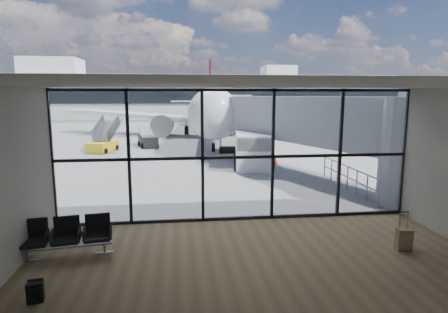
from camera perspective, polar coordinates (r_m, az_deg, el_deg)
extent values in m
plane|color=slate|center=(52.51, -4.78, 4.62)|extent=(220.00, 220.00, 0.00)
cube|color=brown|center=(9.54, 6.01, -17.28)|extent=(12.00, 8.00, 0.01)
cube|color=silver|center=(8.54, 6.53, 10.81)|extent=(12.00, 8.00, 0.02)
cube|color=#B3B3AE|center=(5.15, 16.75, -14.19)|extent=(12.00, 0.02, 4.50)
cube|color=white|center=(12.62, 2.14, 0.11)|extent=(12.00, 0.04, 4.50)
cube|color=black|center=(13.15, 2.08, -9.35)|extent=(12.00, 0.12, 0.10)
cube|color=black|center=(12.63, 2.14, -0.12)|extent=(12.00, 0.12, 0.10)
cube|color=black|center=(12.46, 2.20, 10.10)|extent=(12.00, 0.12, 0.10)
cube|color=black|center=(13.10, -24.75, -0.41)|extent=(0.10, 0.12, 4.50)
cube|color=black|center=(12.57, -14.29, -0.21)|extent=(0.10, 0.12, 4.50)
cube|color=black|center=(12.49, -3.30, 0.00)|extent=(0.10, 0.12, 4.50)
cube|color=black|center=(12.86, 7.42, 0.21)|extent=(0.10, 0.12, 4.50)
cube|color=black|center=(13.66, 17.23, 0.40)|extent=(0.10, 0.12, 4.50)
cube|color=black|center=(14.80, 25.74, 0.55)|extent=(0.10, 0.12, 4.50)
cylinder|color=#989A9D|center=(16.30, 27.38, 0.62)|extent=(2.80, 2.80, 4.20)
cube|color=#989A9D|center=(21.36, 10.91, 5.74)|extent=(7.45, 14.81, 2.40)
cube|color=#989A9D|center=(27.61, 1.14, 6.68)|extent=(2.60, 2.20, 2.60)
cylinder|color=gray|center=(27.68, -0.52, 2.32)|extent=(0.20, 0.20, 1.80)
cylinder|color=gray|center=(27.90, 2.75, 2.37)|extent=(0.20, 0.20, 1.80)
cylinder|color=black|center=(27.87, 1.12, 1.02)|extent=(1.80, 0.56, 0.56)
cylinder|color=gray|center=(15.58, 22.48, -5.21)|extent=(0.06, 0.06, 1.10)
cylinder|color=gray|center=(16.35, 20.94, -4.46)|extent=(0.06, 0.06, 1.10)
cylinder|color=gray|center=(17.12, 19.54, -3.77)|extent=(0.06, 0.06, 1.10)
cylinder|color=gray|center=(17.91, 18.27, -3.14)|extent=(0.06, 0.06, 1.10)
cylinder|color=gray|center=(18.71, 17.11, -2.57)|extent=(0.06, 0.06, 1.10)
cylinder|color=gray|center=(19.52, 16.04, -2.03)|extent=(0.06, 0.06, 1.10)
cylinder|color=gray|center=(20.34, 15.06, -1.55)|extent=(0.06, 0.06, 1.10)
cylinder|color=gray|center=(17.81, 18.36, -1.48)|extent=(0.06, 5.40, 0.06)
cylinder|color=gray|center=(17.90, 18.28, -2.99)|extent=(0.06, 5.40, 0.06)
cube|color=beige|center=(74.33, -5.49, 9.06)|extent=(80.00, 12.00, 8.00)
cube|color=black|center=(68.23, -5.35, 9.05)|extent=(80.00, 0.20, 2.40)
cube|color=beige|center=(77.97, -24.71, 12.33)|extent=(10.00, 8.00, 3.00)
cube|color=beige|center=(77.09, 8.30, 12.74)|extent=(6.00, 6.00, 2.00)
cylinder|color=#382619|center=(92.12, -30.84, 6.31)|extent=(0.50, 0.50, 3.06)
cylinder|color=#382619|center=(89.87, -27.33, 6.65)|extent=(0.50, 0.50, 3.42)
sphere|color=black|center=(89.85, -27.53, 9.31)|extent=(6.27, 6.27, 6.27)
cylinder|color=#382619|center=(87.99, -23.63, 6.64)|extent=(0.50, 0.50, 2.70)
sphere|color=black|center=(87.94, -23.77, 8.78)|extent=(4.95, 4.95, 4.95)
cylinder|color=#382619|center=(86.47, -19.80, 6.95)|extent=(0.50, 0.50, 3.06)
sphere|color=black|center=(86.43, -19.94, 9.43)|extent=(5.61, 5.61, 5.61)
cylinder|color=#382619|center=(85.34, -15.85, 7.25)|extent=(0.50, 0.50, 3.42)
sphere|color=black|center=(85.32, -15.97, 10.05)|extent=(6.27, 6.27, 6.27)
cube|color=gray|center=(11.08, -22.85, -12.62)|extent=(2.33, 0.42, 0.04)
cube|color=black|center=(11.15, -27.08, -11.66)|extent=(0.74, 0.71, 0.09)
cube|color=black|center=(11.34, -26.87, -9.83)|extent=(0.66, 0.17, 0.59)
cube|color=black|center=(11.01, -22.92, -11.64)|extent=(0.74, 0.71, 0.09)
cube|color=black|center=(11.20, -22.81, -9.77)|extent=(0.66, 0.17, 0.59)
cube|color=black|center=(10.92, -18.68, -11.55)|extent=(0.74, 0.71, 0.09)
cube|color=black|center=(11.11, -18.67, -9.67)|extent=(0.66, 0.17, 0.59)
cylinder|color=gray|center=(11.31, -27.76, -13.26)|extent=(0.06, 0.06, 0.27)
cylinder|color=gray|center=(11.03, -17.74, -13.16)|extent=(0.06, 0.06, 0.27)
cube|color=black|center=(9.16, -26.82, -18.00)|extent=(0.34, 0.24, 0.44)
cube|color=black|center=(9.05, -26.97, -18.34)|extent=(0.26, 0.09, 0.30)
cylinder|color=black|center=(9.15, -26.79, -16.51)|extent=(0.30, 0.12, 0.08)
cube|color=olive|center=(11.71, 25.74, -11.33)|extent=(0.42, 0.28, 0.60)
cube|color=olive|center=(11.60, 26.05, -11.55)|extent=(0.34, 0.07, 0.45)
cylinder|color=gray|center=(11.59, 25.17, -8.81)|extent=(0.03, 0.03, 0.50)
cylinder|color=gray|center=(11.69, 26.16, -8.73)|extent=(0.03, 0.03, 0.50)
cube|color=black|center=(11.57, 25.75, -7.61)|extent=(0.27, 0.06, 0.02)
cylinder|color=black|center=(11.85, 24.90, -12.52)|extent=(0.04, 0.07, 0.07)
cylinder|color=black|center=(11.95, 25.88, -12.41)|extent=(0.04, 0.07, 0.07)
cylinder|color=white|center=(41.17, -1.95, 7.49)|extent=(5.91, 29.81, 3.65)
sphere|color=white|center=(26.37, -1.59, 6.47)|extent=(3.65, 3.65, 3.65)
cone|color=white|center=(58.43, -2.13, 8.32)|extent=(4.10, 6.19, 3.65)
cube|color=black|center=(26.95, -1.62, 7.58)|extent=(2.26, 1.35, 0.49)
cube|color=white|center=(42.93, -13.29, 6.20)|extent=(14.97, 8.74, 1.17)
cylinder|color=black|center=(40.55, -9.21, 4.76)|extent=(2.32, 3.51, 2.07)
cube|color=white|center=(58.00, -5.29, 8.37)|extent=(5.71, 3.24, 0.18)
cube|color=white|center=(43.10, 9.34, 6.34)|extent=(15.18, 6.75, 1.17)
cylinder|color=black|center=(40.67, 5.36, 4.85)|extent=(2.32, 3.51, 2.07)
cube|color=white|center=(58.05, 1.02, 8.41)|extent=(5.62, 2.48, 0.18)
cube|color=#4E0B18|center=(58.47, -2.15, 11.51)|extent=(0.58, 3.76, 5.92)
cylinder|color=gray|center=(28.54, -1.64, 2.11)|extent=(0.20, 0.20, 1.38)
cylinder|color=black|center=(28.59, -1.64, 1.42)|extent=(0.30, 0.71, 0.69)
cylinder|color=black|center=(41.88, -5.73, 4.03)|extent=(0.52, 0.98, 0.95)
cylinder|color=black|center=(41.94, 1.85, 4.08)|extent=(0.52, 0.98, 0.95)
cube|color=white|center=(22.88, 4.38, 1.13)|extent=(2.70, 4.96, 2.05)
cube|color=black|center=(21.08, 4.65, 1.98)|extent=(2.10, 1.50, 0.72)
cylinder|color=black|center=(21.44, 1.84, -1.20)|extent=(0.36, 0.75, 0.72)
cylinder|color=black|center=(21.55, 7.30, -1.21)|extent=(0.36, 0.75, 0.72)
cylinder|color=black|center=(24.46, 1.78, 0.11)|extent=(0.36, 0.75, 0.72)
cylinder|color=black|center=(24.57, 6.56, 0.09)|extent=(0.36, 0.75, 0.72)
cube|color=black|center=(31.88, -11.50, 2.31)|extent=(1.85, 2.87, 0.88)
cube|color=black|center=(32.85, -11.85, 3.67)|extent=(1.57, 2.40, 0.91)
cylinder|color=black|center=(30.95, -12.33, 1.58)|extent=(0.28, 0.47, 0.44)
cylinder|color=black|center=(31.16, -10.09, 1.71)|extent=(0.28, 0.47, 0.44)
cylinder|color=black|center=(32.68, -12.81, 1.97)|extent=(0.28, 0.47, 0.44)
cylinder|color=black|center=(32.88, -10.68, 2.08)|extent=(0.28, 0.47, 0.44)
cube|color=gold|center=(30.09, -18.06, 1.49)|extent=(2.16, 2.89, 0.74)
cube|color=gray|center=(30.62, -17.52, 3.64)|extent=(1.84, 2.37, 1.36)
cylinder|color=black|center=(29.68, -20.12, 0.87)|extent=(0.29, 0.44, 0.40)
cylinder|color=black|center=(28.97, -17.60, 0.81)|extent=(0.29, 0.44, 0.40)
cylinder|color=black|center=(31.27, -18.44, 1.36)|extent=(0.29, 0.44, 0.40)
cylinder|color=black|center=(30.60, -16.02, 1.31)|extent=(0.29, 0.44, 0.40)
cube|color=#FF550D|center=(26.67, 3.00, 0.13)|extent=(0.46, 0.46, 0.03)
cone|color=#FF550D|center=(26.62, 3.01, 0.79)|extent=(0.44, 0.44, 0.65)
cube|color=#E4430C|center=(23.70, 7.78, -1.12)|extent=(0.39, 0.39, 0.03)
cone|color=#E4430C|center=(23.65, 7.79, -0.49)|extent=(0.37, 0.37, 0.55)
cube|color=orange|center=(24.94, 3.73, -0.53)|extent=(0.41, 0.41, 0.03)
cone|color=orange|center=(24.90, 3.74, 0.11)|extent=(0.39, 0.39, 0.59)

